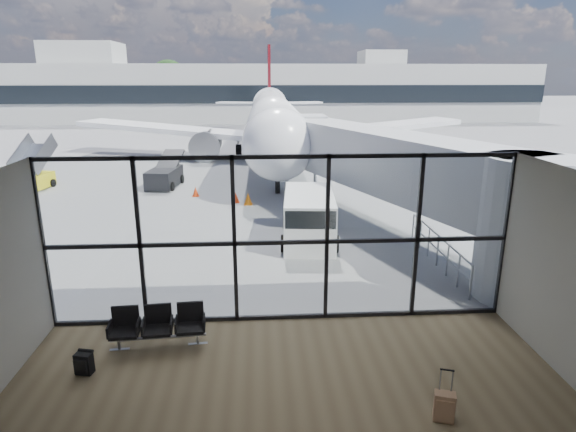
{
  "coord_description": "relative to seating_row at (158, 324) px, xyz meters",
  "views": [
    {
      "loc": [
        -0.57,
        -11.78,
        6.35
      ],
      "look_at": [
        0.38,
        3.0,
        2.04
      ],
      "focal_mm": 30.0,
      "sensor_mm": 36.0,
      "label": 1
    }
  ],
  "objects": [
    {
      "name": "traffic_cone_a",
      "position": [
        -0.94,
        15.34,
        -0.31
      ],
      "size": [
        0.37,
        0.37,
        0.54
      ],
      "color": "red",
      "rests_on": "ground"
    },
    {
      "name": "traffic_cone_b",
      "position": [
        1.32,
        13.82,
        -0.3
      ],
      "size": [
        0.39,
        0.39,
        0.55
      ],
      "color": "#FF3B0D",
      "rests_on": "ground"
    },
    {
      "name": "tree_2",
      "position": [
        -29.94,
        73.11,
        5.32
      ],
      "size": [
        6.27,
        6.27,
        9.03
      ],
      "color": "#382619",
      "rests_on": "ground"
    },
    {
      "name": "tree_3",
      "position": [
        -23.94,
        73.11,
        4.07
      ],
      "size": [
        4.95,
        4.95,
        7.12
      ],
      "color": "#382619",
      "rests_on": "ground"
    },
    {
      "name": "lounge_shell",
      "position": [
        3.06,
        -3.69,
        2.09
      ],
      "size": [
        12.02,
        8.01,
        4.51
      ],
      "color": "brown",
      "rests_on": "ground"
    },
    {
      "name": "tree_5",
      "position": [
        -11.94,
        73.11,
        5.32
      ],
      "size": [
        6.27,
        6.27,
        9.03
      ],
      "color": "#382619",
      "rests_on": "ground"
    },
    {
      "name": "tree_4",
      "position": [
        -17.94,
        73.11,
        4.69
      ],
      "size": [
        5.61,
        5.61,
        8.07
      ],
      "color": "#382619",
      "rests_on": "ground"
    },
    {
      "name": "airliner",
      "position": [
        3.78,
        30.23,
        2.4
      ],
      "size": [
        32.63,
        37.74,
        9.73
      ],
      "rotation": [
        0.0,
        0.0,
        -0.01
      ],
      "color": "white",
      "rests_on": "ground"
    },
    {
      "name": "belt_loader",
      "position": [
        -3.05,
        17.96,
        0.08
      ],
      "size": [
        1.97,
        4.25,
        1.89
      ],
      "rotation": [
        0.0,
        0.0,
        -0.12
      ],
      "color": "black",
      "rests_on": "ground"
    },
    {
      "name": "jet_bridge",
      "position": [
        7.96,
        8.18,
        2.2
      ],
      "size": [
        8.0,
        16.5,
        4.33
      ],
      "color": "#A9ABAF",
      "rests_on": "ground"
    },
    {
      "name": "ground",
      "position": [
        3.06,
        41.11,
        -0.56
      ],
      "size": [
        220.0,
        220.0,
        0.0
      ],
      "primitive_type": "plane",
      "color": "slate",
      "rests_on": "ground"
    },
    {
      "name": "seating_row",
      "position": [
        0.0,
        0.0,
        0.0
      ],
      "size": [
        2.28,
        0.79,
        1.01
      ],
      "rotation": [
        0.0,
        0.0,
        0.08
      ],
      "color": "gray",
      "rests_on": "ground"
    },
    {
      "name": "apron_railing",
      "position": [
        8.66,
        4.61,
        0.16
      ],
      "size": [
        0.06,
        5.46,
        1.11
      ],
      "color": "gray",
      "rests_on": "ground"
    },
    {
      "name": "service_van",
      "position": [
        4.49,
        7.52,
        0.42
      ],
      "size": [
        2.43,
        4.53,
        1.91
      ],
      "rotation": [
        0.0,
        0.0,
        -0.08
      ],
      "color": "white",
      "rests_on": "ground"
    },
    {
      "name": "tree_1",
      "position": [
        -35.94,
        73.11,
        4.69
      ],
      "size": [
        5.61,
        5.61,
        8.07
      ],
      "color": "#382619",
      "rests_on": "ground"
    },
    {
      "name": "glass_curtain_wall",
      "position": [
        3.06,
        1.11,
        1.69
      ],
      "size": [
        12.1,
        0.12,
        4.5
      ],
      "color": "white",
      "rests_on": "ground"
    },
    {
      "name": "suitcase",
      "position": [
        5.95,
        -3.13,
        -0.24
      ],
      "size": [
        0.44,
        0.36,
        1.05
      ],
      "rotation": [
        0.0,
        0.0,
        -0.3
      ],
      "color": "#977154",
      "rests_on": "ground"
    },
    {
      "name": "backpack",
      "position": [
        -1.42,
        -1.14,
        -0.3
      ],
      "size": [
        0.4,
        0.39,
        0.54
      ],
      "rotation": [
        0.0,
        0.0,
        -0.23
      ],
      "color": "black",
      "rests_on": "ground"
    },
    {
      "name": "far_terminal",
      "position": [
        2.47,
        63.08,
        3.65
      ],
      "size": [
        80.0,
        12.2,
        11.0
      ],
      "color": "#A4A5A0",
      "rests_on": "ground"
    },
    {
      "name": "mobile_stairs",
      "position": [
        -10.77,
        17.51,
        0.03
      ],
      "size": [
        2.32,
        3.72,
        2.45
      ],
      "rotation": [
        0.0,
        0.0,
        -0.19
      ],
      "color": "yellow",
      "rests_on": "ground"
    },
    {
      "name": "traffic_cone_c",
      "position": [
        1.97,
        13.37,
        -0.26
      ],
      "size": [
        0.44,
        0.44,
        0.62
      ],
      "color": "orange",
      "rests_on": "ground"
    }
  ]
}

